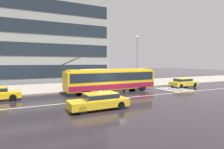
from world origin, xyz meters
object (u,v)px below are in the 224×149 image
object	(u,v)px
pedestrian_approaching_curb	(105,81)
street_lamp	(137,57)
taxi_ahead_of_bus	(183,82)
bus_shelter	(95,74)
taxi_oncoming_near	(99,100)
trolleybus	(111,79)
pedestrian_at_shelter	(123,76)

from	to	relation	value
pedestrian_approaching_curb	street_lamp	distance (m)	5.84
taxi_ahead_of_bus	street_lamp	size ratio (longest dim) A/B	0.58
taxi_ahead_of_bus	bus_shelter	size ratio (longest dim) A/B	1.18
taxi_oncoming_near	pedestrian_approaching_curb	size ratio (longest dim) A/B	2.95
trolleybus	taxi_ahead_of_bus	bearing A→B (deg)	-2.31
trolleybus	bus_shelter	xyz separation A→B (m)	(-0.91, 3.34, 0.56)
trolleybus	pedestrian_approaching_curb	distance (m)	3.12
taxi_ahead_of_bus	street_lamp	world-z (taller)	street_lamp
taxi_oncoming_near	street_lamp	distance (m)	13.97
bus_shelter	pedestrian_approaching_curb	size ratio (longest dim) A/B	2.29
trolleybus	pedestrian_approaching_curb	xyz separation A→B (m)	(0.50, 3.05, -0.46)
taxi_oncoming_near	pedestrian_approaching_curb	bearing A→B (deg)	64.19
trolleybus	taxi_oncoming_near	xyz separation A→B (m)	(-4.43, -7.15, -0.82)
taxi_ahead_of_bus	pedestrian_at_shelter	distance (m)	9.10
street_lamp	taxi_oncoming_near	bearing A→B (deg)	-135.83
trolleybus	street_lamp	distance (m)	6.37
bus_shelter	street_lamp	xyz separation A→B (m)	(6.15, -1.10, 2.29)
taxi_ahead_of_bus	pedestrian_at_shelter	world-z (taller)	pedestrian_at_shelter
trolleybus	bus_shelter	distance (m)	3.51
taxi_oncoming_near	street_lamp	size ratio (longest dim) A/B	0.64
trolleybus	taxi_ahead_of_bus	world-z (taller)	trolleybus
bus_shelter	street_lamp	world-z (taller)	street_lamp
taxi_oncoming_near	street_lamp	bearing A→B (deg)	44.17
pedestrian_at_shelter	pedestrian_approaching_curb	distance (m)	2.64
trolleybus	street_lamp	world-z (taller)	street_lamp
pedestrian_at_shelter	pedestrian_approaching_curb	world-z (taller)	pedestrian_at_shelter
trolleybus	pedestrian_approaching_curb	bearing A→B (deg)	80.65
taxi_oncoming_near	bus_shelter	distance (m)	11.15
trolleybus	taxi_oncoming_near	bearing A→B (deg)	-121.77
taxi_ahead_of_bus	street_lamp	xyz separation A→B (m)	(-6.28, 2.71, 3.67)
pedestrian_at_shelter	taxi_ahead_of_bus	bearing A→B (deg)	-16.04
pedestrian_at_shelter	street_lamp	world-z (taller)	street_lamp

